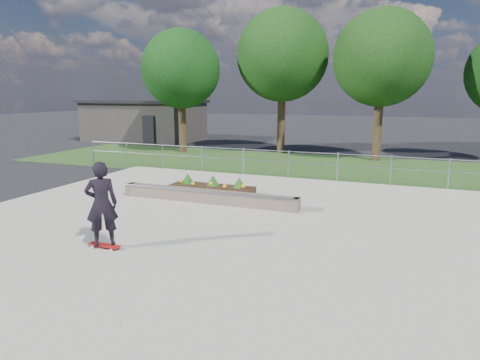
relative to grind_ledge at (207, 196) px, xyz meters
name	(u,v)px	position (x,y,z in m)	size (l,w,h in m)	color
ground	(211,232)	(1.32, -2.50, -0.26)	(120.00, 120.00, 0.00)	black
grass_verge	(307,166)	(1.32, 8.50, -0.25)	(30.00, 8.00, 0.02)	#27481C
concrete_slab	(211,231)	(1.32, -2.50, -0.23)	(15.00, 15.00, 0.06)	#A8A295
fence	(289,161)	(1.32, 5.00, 0.51)	(20.06, 0.06, 1.20)	gray
building	(145,120)	(-12.68, 15.49, 1.25)	(8.40, 5.40, 3.00)	#2E2B29
tree_far_left	(181,69)	(-6.68, 10.50, 4.59)	(4.55, 4.55, 7.15)	#342314
tree_mid_left	(282,56)	(-1.18, 12.50, 5.34)	(5.25, 5.25, 8.25)	#382416
tree_mid_right	(382,58)	(4.32, 11.50, 4.97)	(4.90, 4.90, 7.70)	#352315
grind_ledge	(207,196)	(0.00, 0.00, 0.00)	(6.00, 0.44, 0.43)	brown
planter_bed	(210,188)	(-0.46, 1.20, -0.02)	(3.00, 1.20, 0.61)	black
skateboarder	(101,204)	(-0.38, -4.56, 0.82)	(0.83, 0.78, 1.99)	white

